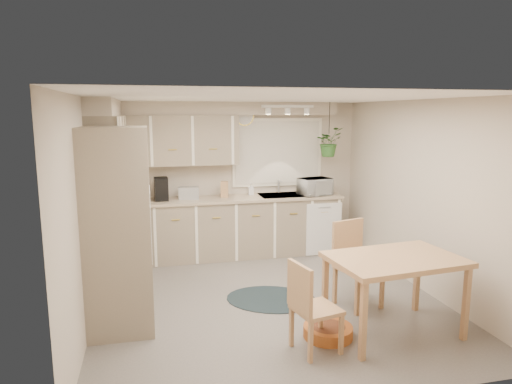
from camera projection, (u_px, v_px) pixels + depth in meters
floor at (268, 299)px, 5.53m from camera, size 4.20×4.20×0.00m
ceiling at (269, 98)px, 5.12m from camera, size 4.20×4.20×0.00m
wall_back at (235, 178)px, 7.34m from camera, size 4.00×0.04×2.40m
wall_front at (342, 257)px, 3.31m from camera, size 4.00×0.04×2.40m
wall_left at (88, 211)px, 4.88m from camera, size 0.04×4.20×2.40m
wall_right at (421, 195)px, 5.78m from camera, size 0.04×4.20×2.40m
base_cab_left at (124, 252)px, 5.91m from camera, size 0.60×1.85×0.90m
base_cab_back at (227, 228)px, 7.14m from camera, size 3.60×0.60×0.90m
counter_left at (123, 217)px, 5.84m from camera, size 0.64×1.89×0.04m
counter_back at (226, 199)px, 7.05m from camera, size 3.64×0.64×0.04m
oven_stack at (118, 231)px, 4.62m from camera, size 0.65×0.65×2.10m
wall_oven_face at (150, 229)px, 4.69m from camera, size 0.02×0.56×0.58m
upper_cab_left at (109, 146)px, 5.77m from camera, size 0.35×2.00×0.75m
upper_cab_back at (172, 140)px, 6.84m from camera, size 2.00×0.35×0.75m
soffit_left at (105, 107)px, 5.68m from camera, size 0.30×2.00×0.20m
soffit_back at (224, 108)px, 6.97m from camera, size 3.60×0.30×0.20m
cooktop at (122, 226)px, 5.28m from camera, size 0.52×0.58×0.02m
range_hood at (118, 187)px, 5.20m from camera, size 0.40×0.60×0.14m
window_blinds at (278, 152)px, 7.40m from camera, size 1.40×0.02×1.00m
window_frame at (278, 152)px, 7.41m from camera, size 1.50×0.02×1.10m
sink at (282, 198)px, 7.26m from camera, size 0.70×0.48×0.10m
dishwasher_front at (324, 229)px, 7.18m from camera, size 0.58×0.02×0.83m
track_light_bar at (288, 106)px, 6.78m from camera, size 0.80×0.04×0.04m
wall_clock at (244, 116)px, 7.18m from camera, size 0.30×0.03×0.30m
dining_table at (393, 295)px, 4.64m from camera, size 1.37×0.98×0.81m
chair_left at (316, 306)px, 4.28m from camera, size 0.49×0.49×0.88m
chair_back at (359, 265)px, 5.27m from camera, size 0.58×0.58×0.99m
braided_rug at (271, 299)px, 5.53m from camera, size 1.34×1.20×0.01m
pet_bed at (328, 331)px, 4.60m from camera, size 0.52×0.52×0.11m
microwave at (315, 185)px, 7.25m from camera, size 0.54×0.39×0.33m
soap_bottle at (251, 192)px, 7.29m from camera, size 0.10×0.19×0.08m
hanging_plant at (329, 145)px, 7.19m from camera, size 0.56×0.59×0.36m
coffee_maker at (161, 189)px, 6.80m from camera, size 0.21×0.25×0.35m
toaster at (189, 193)px, 6.93m from camera, size 0.32×0.20×0.18m
knife_block at (224, 189)px, 7.08m from camera, size 0.13×0.13×0.25m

